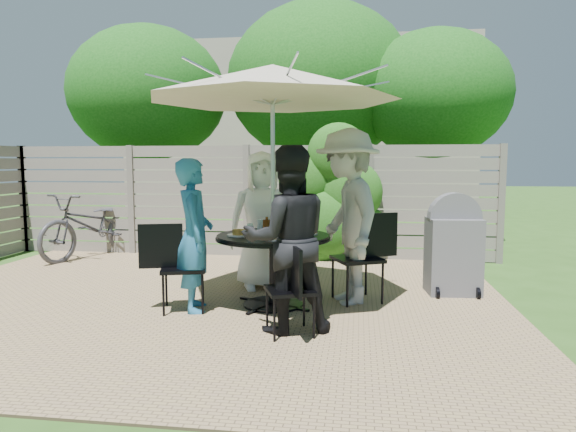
# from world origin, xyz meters

# --- Properties ---
(backyard_envelope) EXTENTS (60.00, 60.00, 5.00)m
(backyard_envelope) POSITION_xyz_m (0.09, 10.29, 2.61)
(backyard_envelope) COLOR #2A4E18
(backyard_envelope) RESTS_ON ground
(patio_table) EXTENTS (1.53, 1.53, 0.79)m
(patio_table) POSITION_xyz_m (0.93, 0.13, 0.55)
(patio_table) COLOR black
(patio_table) RESTS_ON ground
(umbrella) EXTENTS (3.37, 3.37, 2.58)m
(umbrella) POSITION_xyz_m (0.93, 0.13, 2.39)
(umbrella) COLOR silver
(umbrella) RESTS_ON ground
(chair_back) EXTENTS (0.55, 0.65, 0.85)m
(chair_back) POSITION_xyz_m (0.61, 1.04, 0.26)
(chair_back) COLOR black
(chair_back) RESTS_ON ground
(person_back) EXTENTS (0.96, 0.78, 1.70)m
(person_back) POSITION_xyz_m (0.66, 0.91, 0.85)
(person_back) COLOR white
(person_back) RESTS_ON ground
(chair_left) EXTENTS (0.72, 0.56, 0.94)m
(chair_left) POSITION_xyz_m (0.01, -0.18, 0.28)
(chair_left) COLOR black
(chair_left) RESTS_ON ground
(person_left) EXTENTS (0.55, 0.68, 1.61)m
(person_left) POSITION_xyz_m (0.14, -0.14, 0.80)
(person_left) COLOR teal
(person_left) RESTS_ON ground
(chair_front) EXTENTS (0.53, 0.65, 0.85)m
(chair_front) POSITION_xyz_m (1.24, -0.79, 0.26)
(chair_front) COLOR black
(chair_front) RESTS_ON ground
(person_front) EXTENTS (1.00, 0.88, 1.72)m
(person_front) POSITION_xyz_m (1.19, -0.66, 0.86)
(person_front) COLOR black
(person_front) RESTS_ON ground
(chair_right) EXTENTS (0.76, 0.64, 1.00)m
(chair_right) POSITION_xyz_m (1.84, 0.44, 0.30)
(chair_right) COLOR black
(chair_right) RESTS_ON ground
(person_right) EXTENTS (1.08, 1.41, 1.93)m
(person_right) POSITION_xyz_m (1.71, 0.39, 0.97)
(person_right) COLOR #AAA9A5
(person_right) RESTS_ON ground
(plate_back) EXTENTS (0.26, 0.26, 0.06)m
(plate_back) POSITION_xyz_m (0.81, 0.47, 0.82)
(plate_back) COLOR white
(plate_back) RESTS_ON patio_table
(plate_left) EXTENTS (0.26, 0.26, 0.06)m
(plate_left) POSITION_xyz_m (0.58, 0.01, 0.82)
(plate_left) COLOR white
(plate_left) RESTS_ON patio_table
(plate_front) EXTENTS (0.26, 0.26, 0.06)m
(plate_front) POSITION_xyz_m (1.04, -0.21, 0.82)
(plate_front) COLOR white
(plate_front) RESTS_ON patio_table
(plate_right) EXTENTS (0.26, 0.26, 0.06)m
(plate_right) POSITION_xyz_m (1.27, 0.24, 0.82)
(plate_right) COLOR white
(plate_right) RESTS_ON patio_table
(glass_back) EXTENTS (0.07, 0.07, 0.14)m
(glass_back) POSITION_xyz_m (0.74, 0.34, 0.86)
(glass_back) COLOR silver
(glass_back) RESTS_ON patio_table
(glass_left) EXTENTS (0.07, 0.07, 0.14)m
(glass_left) POSITION_xyz_m (0.71, -0.06, 0.86)
(glass_left) COLOR silver
(glass_left) RESTS_ON patio_table
(glass_front) EXTENTS (0.07, 0.07, 0.14)m
(glass_front) POSITION_xyz_m (1.11, -0.09, 0.86)
(glass_front) COLOR silver
(glass_front) RESTS_ON patio_table
(glass_right) EXTENTS (0.07, 0.07, 0.14)m
(glass_right) POSITION_xyz_m (1.14, 0.31, 0.86)
(glass_right) COLOR silver
(glass_right) RESTS_ON patio_table
(syrup_jug) EXTENTS (0.09, 0.09, 0.16)m
(syrup_jug) POSITION_xyz_m (0.85, 0.15, 0.87)
(syrup_jug) COLOR #59280C
(syrup_jug) RESTS_ON patio_table
(coffee_cup) EXTENTS (0.08, 0.08, 0.12)m
(coffee_cup) POSITION_xyz_m (0.95, 0.37, 0.85)
(coffee_cup) COLOR #C6B293
(coffee_cup) RESTS_ON patio_table
(bicycle) EXTENTS (1.35, 2.17, 1.08)m
(bicycle) POSITION_xyz_m (-2.50, 2.60, 0.54)
(bicycle) COLOR #333338
(bicycle) RESTS_ON ground
(bbq_grill) EXTENTS (0.63, 0.51, 1.21)m
(bbq_grill) POSITION_xyz_m (2.94, 0.93, 0.55)
(bbq_grill) COLOR #535358
(bbq_grill) RESTS_ON ground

